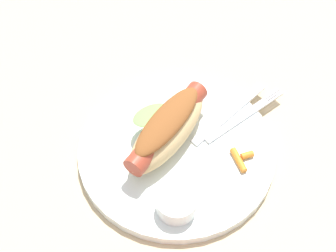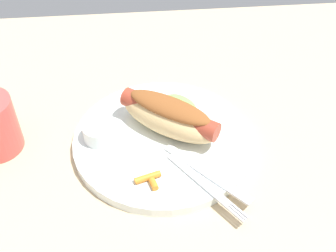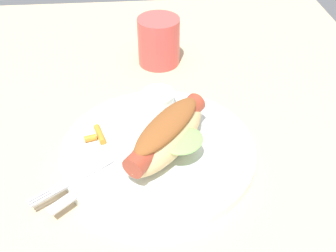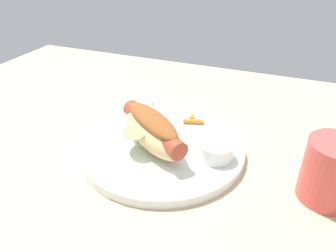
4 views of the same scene
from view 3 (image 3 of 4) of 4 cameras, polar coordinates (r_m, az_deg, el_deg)
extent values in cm
cube|color=tan|center=(60.20, -1.22, -6.19)|extent=(120.00, 90.00, 1.80)
cylinder|color=white|center=(60.67, -1.68, -3.48)|extent=(28.99, 28.99, 1.60)
ellipsoid|color=#DBB77A|center=(57.47, -0.11, -1.64)|extent=(17.14, 14.99, 5.51)
cylinder|color=#A33D28|center=(56.83, -0.11, -0.91)|extent=(15.41, 12.71, 3.13)
ellipsoid|color=brown|center=(55.92, -0.11, 0.18)|extent=(14.21, 12.26, 2.16)
ellipsoid|color=#7FC65B|center=(55.31, 2.25, -2.14)|extent=(6.85, 7.41, 1.47)
cylinder|color=white|center=(66.94, -1.39, 3.76)|extent=(5.48, 5.48, 2.71)
cube|color=silver|center=(57.32, -10.72, -6.21)|extent=(8.08, 10.84, 0.40)
cube|color=silver|center=(55.85, -17.84, -9.48)|extent=(2.08, 2.79, 0.40)
cube|color=silver|center=(55.55, -17.64, -9.76)|extent=(2.08, 2.79, 0.40)
cube|color=silver|center=(55.25, -17.43, -10.05)|extent=(2.08, 2.79, 0.40)
cube|color=silver|center=(56.20, -9.76, -7.27)|extent=(11.68, 12.84, 0.36)
cylinder|color=orange|center=(62.31, -9.63, -1.16)|extent=(4.08, 2.10, 0.97)
cylinder|color=orange|center=(61.89, -10.92, -1.69)|extent=(1.43, 2.00, 0.99)
cylinder|color=#D84C47|center=(80.30, -1.32, 11.90)|extent=(8.19, 8.19, 9.36)
camera|label=1|loc=(0.89, -1.45, 54.00)|focal=54.97mm
camera|label=2|loc=(0.67, -60.24, 30.01)|focal=45.29mm
camera|label=4|loc=(0.78, 35.50, 26.97)|focal=34.46mm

